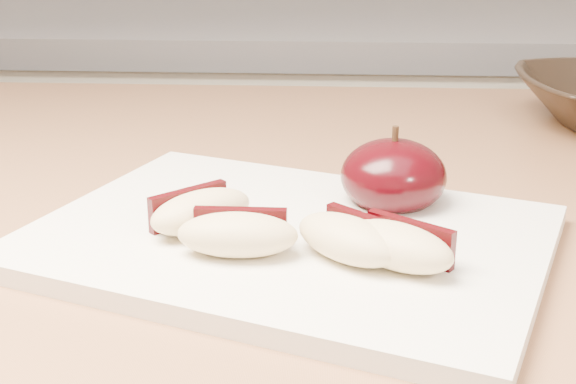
{
  "coord_description": "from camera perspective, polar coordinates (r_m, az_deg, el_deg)",
  "views": [
    {
      "loc": [
        0.11,
        -0.1,
        1.1
      ],
      "look_at": [
        0.08,
        0.36,
        0.94
      ],
      "focal_mm": 50.0,
      "sensor_mm": 36.0,
      "label": 1
    }
  ],
  "objects": [
    {
      "name": "cutting_board",
      "position": [
        0.49,
        -0.0,
        -3.39
      ],
      "size": [
        0.36,
        0.32,
        0.01
      ],
      "primitive_type": "cube",
      "rotation": [
        0.0,
        0.0,
        -0.36
      ],
      "color": "white",
      "rests_on": "island_counter"
    },
    {
      "name": "apple_wedge_d",
      "position": [
        0.45,
        7.82,
        -3.77
      ],
      "size": [
        0.08,
        0.07,
        0.03
      ],
      "rotation": [
        0.0,
        0.0,
        -0.63
      ],
      "color": "#D9BE8A",
      "rests_on": "cutting_board"
    },
    {
      "name": "apple_wedge_b",
      "position": [
        0.46,
        -3.58,
        -2.98
      ],
      "size": [
        0.07,
        0.03,
        0.03
      ],
      "rotation": [
        0.0,
        0.0,
        -0.01
      ],
      "color": "#D9BE8A",
      "rests_on": "cutting_board"
    },
    {
      "name": "apple_half",
      "position": [
        0.54,
        7.5,
        1.13
      ],
      "size": [
        0.09,
        0.09,
        0.06
      ],
      "rotation": [
        0.0,
        0.0,
        0.41
      ],
      "color": "black",
      "rests_on": "cutting_board"
    },
    {
      "name": "back_cabinet",
      "position": [
        1.45,
        -1.28,
        -5.92
      ],
      "size": [
        2.4,
        0.62,
        0.94
      ],
      "color": "silver",
      "rests_on": "ground"
    },
    {
      "name": "apple_wedge_a",
      "position": [
        0.49,
        -6.29,
        -1.34
      ],
      "size": [
        0.07,
        0.07,
        0.03
      ],
      "rotation": [
        0.0,
        0.0,
        0.75
      ],
      "color": "#D9BE8A",
      "rests_on": "cutting_board"
    },
    {
      "name": "apple_wedge_c",
      "position": [
        0.45,
        4.39,
        -3.31
      ],
      "size": [
        0.07,
        0.07,
        0.03
      ],
      "rotation": [
        0.0,
        0.0,
        -0.74
      ],
      "color": "#D9BE8A",
      "rests_on": "cutting_board"
    }
  ]
}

